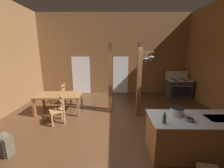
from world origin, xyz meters
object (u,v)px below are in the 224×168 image
at_px(stove_range, 178,88).
at_px(backpack, 3,144).
at_px(mixing_bowl_on_counter, 189,120).
at_px(ladderback_chair_near_window, 66,94).
at_px(stockpot_on_counter, 176,111).
at_px(dining_table, 58,97).
at_px(kitchen_island, 194,135).
at_px(bottle_tall_on_counter, 164,119).
at_px(ladderback_chair_by_post, 58,110).

distance_m(stove_range, backpack, 7.25).
bearing_deg(mixing_bowl_on_counter, stove_range, 68.03).
distance_m(ladderback_chair_near_window, backpack, 3.41).
bearing_deg(stockpot_on_counter, ladderback_chair_near_window, 139.02).
distance_m(dining_table, backpack, 2.46).
bearing_deg(backpack, kitchen_island, 1.28).
bearing_deg(dining_table, ladderback_chair_near_window, 92.15).
bearing_deg(dining_table, mixing_bowl_on_counter, -33.27).
bearing_deg(stove_range, bottle_tall_on_counter, -117.90).
bearing_deg(ladderback_chair_by_post, stockpot_on_counter, -21.91).
distance_m(kitchen_island, mixing_bowl_on_counter, 0.57).
relative_size(stove_range, mixing_bowl_on_counter, 7.48).
bearing_deg(ladderback_chair_near_window, dining_table, -87.85).
height_order(kitchen_island, ladderback_chair_near_window, ladderback_chair_near_window).
relative_size(kitchen_island, bottle_tall_on_counter, 8.93).
bearing_deg(backpack, ladderback_chair_near_window, 83.40).
height_order(stove_range, mixing_bowl_on_counter, stove_range).
relative_size(dining_table, backpack, 2.89).
bearing_deg(stockpot_on_counter, bottle_tall_on_counter, -138.75).
distance_m(stockpot_on_counter, bottle_tall_on_counter, 0.57).
bearing_deg(bottle_tall_on_counter, ladderback_chair_by_post, 149.41).
distance_m(dining_table, stockpot_on_counter, 4.18).
xyz_separation_m(dining_table, mixing_bowl_on_counter, (3.73, -2.45, 0.28)).
distance_m(ladderback_chair_near_window, stockpot_on_counter, 4.81).
bearing_deg(backpack, dining_table, 79.87).
xyz_separation_m(stove_range, dining_table, (-5.46, -1.84, 0.17)).
bearing_deg(kitchen_island, stove_range, 70.47).
height_order(kitchen_island, backpack, kitchen_island).
xyz_separation_m(backpack, mixing_bowl_on_counter, (4.15, -0.05, 0.61)).
bearing_deg(stockpot_on_counter, mixing_bowl_on_counter, -62.34).
distance_m(backpack, stockpot_on_counter, 4.06).
bearing_deg(mixing_bowl_on_counter, backpack, 179.32).
bearing_deg(stove_range, stockpot_on_counter, -115.28).
height_order(ladderback_chair_by_post, backpack, ladderback_chair_by_post).
height_order(kitchen_island, stockpot_on_counter, stockpot_on_counter).
xyz_separation_m(ladderback_chair_by_post, backpack, (-0.69, -1.58, -0.14)).
relative_size(ladderback_chair_near_window, backpack, 1.59).
relative_size(ladderback_chair_by_post, backpack, 1.59).
xyz_separation_m(dining_table, ladderback_chair_near_window, (-0.04, 0.99, -0.20)).
distance_m(backpack, bottle_tall_on_counter, 3.64).
bearing_deg(stove_range, kitchen_island, -109.53).
height_order(stove_range, ladderback_chair_near_window, stove_range).
bearing_deg(ladderback_chair_near_window, ladderback_chair_by_post, -80.69).
distance_m(stockpot_on_counter, mixing_bowl_on_counter, 0.34).
bearing_deg(backpack, stockpot_on_counter, 3.54).
distance_m(ladderback_chair_near_window, ladderback_chair_by_post, 1.83).
height_order(ladderback_chair_near_window, backpack, ladderback_chair_near_window).
relative_size(ladderback_chair_by_post, mixing_bowl_on_counter, 5.38).
height_order(ladderback_chair_by_post, mixing_bowl_on_counter, mixing_bowl_on_counter).
height_order(dining_table, ladderback_chair_by_post, ladderback_chair_by_post).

